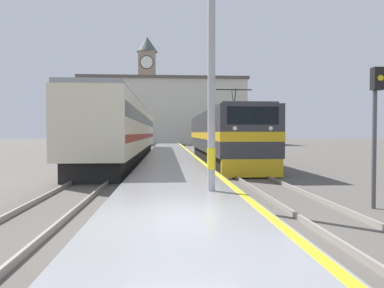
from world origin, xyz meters
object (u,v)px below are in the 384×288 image
object	(u,v)px
locomotive_train	(222,136)
clock_tower	(147,87)
passenger_train	(128,131)
catenary_mast	(217,47)
signal_post	(376,114)

from	to	relation	value
locomotive_train	clock_tower	bearing A→B (deg)	98.35
passenger_train	clock_tower	xyz separation A→B (m)	(-0.91, 48.70, 9.48)
catenary_mast	signal_post	world-z (taller)	catenary_mast
clock_tower	passenger_train	bearing A→B (deg)	-88.93
catenary_mast	clock_tower	bearing A→B (deg)	94.50
passenger_train	catenary_mast	size ratio (longest dim) A/B	3.92
locomotive_train	catenary_mast	distance (m)	15.59
passenger_train	catenary_mast	bearing A→B (deg)	-77.04
locomotive_train	clock_tower	world-z (taller)	clock_tower
locomotive_train	passenger_train	distance (m)	8.01
passenger_train	clock_tower	distance (m)	49.62
signal_post	passenger_train	bearing A→B (deg)	113.45
catenary_mast	signal_post	distance (m)	4.66
locomotive_train	signal_post	bearing A→B (deg)	-83.44
locomotive_train	passenger_train	size ratio (longest dim) A/B	0.62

